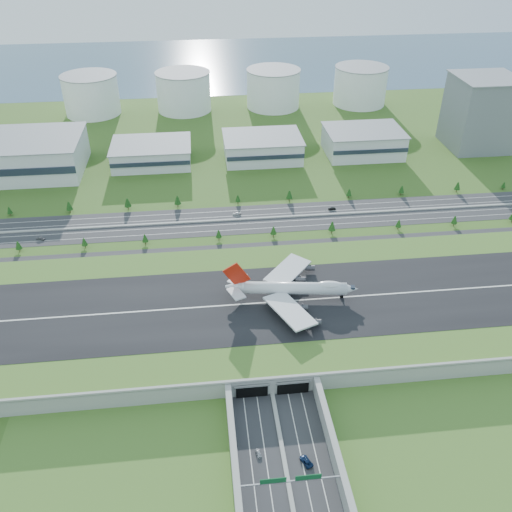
{
  "coord_description": "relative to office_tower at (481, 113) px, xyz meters",
  "views": [
    {
      "loc": [
        -23.79,
        -202.39,
        172.15
      ],
      "look_at": [
        2.72,
        35.0,
        12.05
      ],
      "focal_mm": 38.0,
      "sensor_mm": 36.0,
      "label": 1
    }
  ],
  "objects": [
    {
      "name": "ground",
      "position": [
        -200.0,
        -195.0,
        -27.5
      ],
      "size": [
        1200.0,
        1200.0,
        0.0
      ],
      "primitive_type": "plane",
      "color": "#3A5C1D",
      "rests_on": "ground"
    },
    {
      "name": "airfield_deck",
      "position": [
        -200.0,
        -195.09,
        -23.38
      ],
      "size": [
        520.0,
        100.0,
        9.2
      ],
      "color": "gray",
      "rests_on": "ground"
    },
    {
      "name": "underpass_road",
      "position": [
        -200.0,
        -294.42,
        -24.07
      ],
      "size": [
        38.8,
        120.4,
        8.0
      ],
      "color": "#28282B",
      "rests_on": "ground"
    },
    {
      "name": "sign_gantry_near",
      "position": [
        -200.0,
        -290.04,
        -20.55
      ],
      "size": [
        38.7,
        0.7,
        9.8
      ],
      "color": "gray",
      "rests_on": "ground"
    },
    {
      "name": "north_expressway",
      "position": [
        -200.0,
        -100.0,
        -27.44
      ],
      "size": [
        560.0,
        36.0,
        0.12
      ],
      "primitive_type": "cube",
      "color": "#28282B",
      "rests_on": "ground"
    },
    {
      "name": "tree_row",
      "position": [
        -172.8,
        -99.49,
        -22.91
      ],
      "size": [
        506.21,
        48.7,
        8.48
      ],
      "color": "#3D2819",
      "rests_on": "ground"
    },
    {
      "name": "hangar_mid_a",
      "position": [
        -260.0,
        -5.0,
        -20.0
      ],
      "size": [
        58.0,
        42.0,
        15.0
      ],
      "primitive_type": "cube",
      "color": "silver",
      "rests_on": "ground"
    },
    {
      "name": "hangar_mid_b",
      "position": [
        -175.0,
        -5.0,
        -19.0
      ],
      "size": [
        58.0,
        42.0,
        17.0
      ],
      "primitive_type": "cube",
      "color": "silver",
      "rests_on": "ground"
    },
    {
      "name": "hangar_mid_c",
      "position": [
        -95.0,
        -5.0,
        -18.0
      ],
      "size": [
        58.0,
        42.0,
        19.0
      ],
      "primitive_type": "cube",
      "color": "silver",
      "rests_on": "ground"
    },
    {
      "name": "office_tower",
      "position": [
        0.0,
        0.0,
        0.0
      ],
      "size": [
        46.0,
        46.0,
        55.0
      ],
      "primitive_type": "cube",
      "color": "slate",
      "rests_on": "ground"
    },
    {
      "name": "fuel_tank_a",
      "position": [
        -320.0,
        115.0,
        -10.0
      ],
      "size": [
        50.0,
        50.0,
        35.0
      ],
      "primitive_type": "cylinder",
      "color": "white",
      "rests_on": "ground"
    },
    {
      "name": "fuel_tank_b",
      "position": [
        -235.0,
        115.0,
        -10.0
      ],
      "size": [
        50.0,
        50.0,
        35.0
      ],
      "primitive_type": "cylinder",
      "color": "white",
      "rests_on": "ground"
    },
    {
      "name": "fuel_tank_c",
      "position": [
        -150.0,
        115.0,
        -10.0
      ],
      "size": [
        50.0,
        50.0,
        35.0
      ],
      "primitive_type": "cylinder",
      "color": "white",
      "rests_on": "ground"
    },
    {
      "name": "fuel_tank_d",
      "position": [
        -65.0,
        115.0,
        -10.0
      ],
      "size": [
        50.0,
        50.0,
        35.0
      ],
      "primitive_type": "cylinder",
      "color": "white",
      "rests_on": "ground"
    },
    {
      "name": "bay_water",
      "position": [
        -200.0,
        285.0,
        -27.47
      ],
      "size": [
        1200.0,
        260.0,
        0.06
      ],
      "primitive_type": "cube",
      "color": "#3B5971",
      "rests_on": "ground"
    },
    {
      "name": "boeing_747",
      "position": [
        -183.57,
        -192.0,
        -13.76
      ],
      "size": [
        65.15,
        61.22,
        20.2
      ],
      "rotation": [
        0.0,
        0.0,
        -0.13
      ],
      "color": "silver",
      "rests_on": "airfield_deck"
    },
    {
      "name": "car_0",
      "position": [
        -209.02,
        -273.19,
        -26.69
      ],
      "size": [
        2.37,
        4.27,
        1.37
      ],
      "primitive_type": "imported",
      "rotation": [
        0.0,
        0.0,
        0.2
      ],
      "color": "silver",
      "rests_on": "ground"
    },
    {
      "name": "car_2",
      "position": [
        -192.18,
        -278.62,
        -26.54
      ],
      "size": [
        4.98,
        6.66,
        1.68
      ],
      "primitive_type": "imported",
      "rotation": [
        0.0,
        0.0,
        3.55
      ],
      "color": "#0C1E40",
      "rests_on": "ground"
    },
    {
      "name": "car_4",
      "position": [
        -321.21,
        -110.74,
        -26.54
      ],
      "size": [
        5.32,
        3.38,
        1.69
      ],
      "primitive_type": "imported",
      "rotation": [
        0.0,
        0.0,
        1.27
      ],
      "color": "#515256",
      "rests_on": "ground"
    },
    {
      "name": "car_5",
      "position": [
        -139.88,
        -93.89,
        -26.59
      ],
      "size": [
        4.84,
        1.77,
        1.58
      ],
      "primitive_type": "imported",
      "rotation": [
        0.0,
        0.0,
        -1.55
      ],
      "color": "black",
      "rests_on": "ground"
    },
    {
      "name": "car_7",
      "position": [
        -202.35,
        -93.14,
        -26.58
      ],
      "size": [
        5.52,
        2.26,
        1.6
      ],
      "primitive_type": "imported",
      "rotation": [
        0.0,
        0.0,
        -1.57
      ],
      "color": "white",
      "rests_on": "ground"
    }
  ]
}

